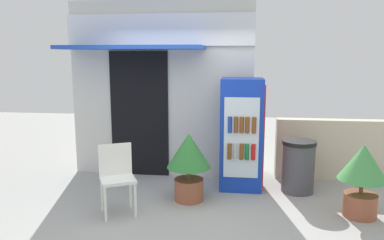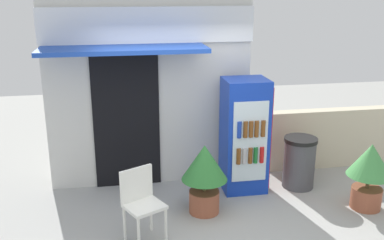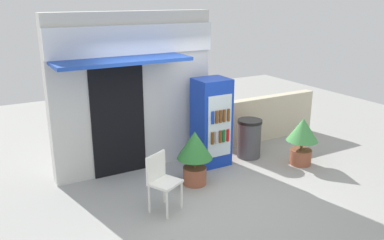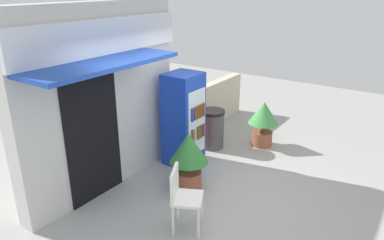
{
  "view_description": "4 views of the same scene",
  "coord_description": "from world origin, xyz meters",
  "px_view_note": "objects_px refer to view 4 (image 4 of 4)",
  "views": [
    {
      "loc": [
        0.84,
        -4.63,
        2.07
      ],
      "look_at": [
        0.21,
        0.56,
        1.16
      ],
      "focal_mm": 34.8,
      "sensor_mm": 36.0,
      "label": 1
    },
    {
      "loc": [
        -0.94,
        -4.89,
        3.02
      ],
      "look_at": [
        0.01,
        0.48,
        1.34
      ],
      "focal_mm": 40.84,
      "sensor_mm": 36.0,
      "label": 2
    },
    {
      "loc": [
        -3.08,
        -5.21,
        3.22
      ],
      "look_at": [
        0.17,
        0.53,
        1.18
      ],
      "focal_mm": 37.43,
      "sensor_mm": 36.0,
      "label": 3
    },
    {
      "loc": [
        -4.11,
        -2.58,
        3.22
      ],
      "look_at": [
        0.14,
        0.36,
        1.25
      ],
      "focal_mm": 33.86,
      "sensor_mm": 36.0,
      "label": 4
    }
  ],
  "objects_px": {
    "potted_plant_curbside": "(263,119)",
    "plastic_chair": "(182,194)",
    "trash_bin": "(212,129)",
    "potted_plant_near_shop": "(189,155)",
    "drink_cooler": "(184,119)"
  },
  "relations": [
    {
      "from": "trash_bin",
      "to": "plastic_chair",
      "type": "bearing_deg",
      "value": -157.04
    },
    {
      "from": "potted_plant_near_shop",
      "to": "potted_plant_curbside",
      "type": "bearing_deg",
      "value": -6.94
    },
    {
      "from": "drink_cooler",
      "to": "plastic_chair",
      "type": "xyz_separation_m",
      "value": [
        -1.64,
        -1.15,
        -0.33
      ]
    },
    {
      "from": "plastic_chair",
      "to": "trash_bin",
      "type": "xyz_separation_m",
      "value": [
        2.51,
        1.06,
        -0.13
      ]
    },
    {
      "from": "potted_plant_near_shop",
      "to": "trash_bin",
      "type": "relative_size",
      "value": 1.23
    },
    {
      "from": "plastic_chair",
      "to": "potted_plant_near_shop",
      "type": "height_order",
      "value": "potted_plant_near_shop"
    },
    {
      "from": "potted_plant_near_shop",
      "to": "trash_bin",
      "type": "height_order",
      "value": "potted_plant_near_shop"
    },
    {
      "from": "potted_plant_curbside",
      "to": "trash_bin",
      "type": "xyz_separation_m",
      "value": [
        -0.67,
        0.82,
        -0.19
      ]
    },
    {
      "from": "trash_bin",
      "to": "potted_plant_near_shop",
      "type": "bearing_deg",
      "value": -161.3
    },
    {
      "from": "potted_plant_curbside",
      "to": "plastic_chair",
      "type": "bearing_deg",
      "value": -175.69
    },
    {
      "from": "drink_cooler",
      "to": "trash_bin",
      "type": "relative_size",
      "value": 2.15
    },
    {
      "from": "plastic_chair",
      "to": "trash_bin",
      "type": "distance_m",
      "value": 2.73
    },
    {
      "from": "drink_cooler",
      "to": "potted_plant_curbside",
      "type": "relative_size",
      "value": 1.81
    },
    {
      "from": "potted_plant_near_shop",
      "to": "potted_plant_curbside",
      "type": "distance_m",
      "value": 2.3
    },
    {
      "from": "drink_cooler",
      "to": "plastic_chair",
      "type": "distance_m",
      "value": 2.03
    }
  ]
}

